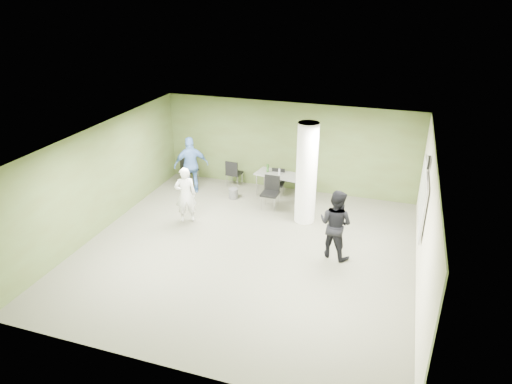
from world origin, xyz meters
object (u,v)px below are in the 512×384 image
(man_blue, at_px, (191,165))
(man_black, at_px, (335,224))
(folding_table, at_px, (281,176))
(chair_back_left, at_px, (188,168))
(woman_white, at_px, (186,195))

(man_blue, bearing_deg, man_black, 123.01)
(folding_table, height_order, man_black, man_black)
(man_blue, bearing_deg, chair_back_left, -85.47)
(folding_table, relative_size, man_black, 0.96)
(chair_back_left, height_order, man_black, man_black)
(folding_table, distance_m, chair_back_left, 3.17)
(folding_table, xyz_separation_m, woman_white, (-2.04, -2.36, 0.10))
(woman_white, bearing_deg, man_black, 143.69)
(folding_table, xyz_separation_m, man_black, (2.11, -2.88, 0.17))
(woman_white, bearing_deg, man_blue, -98.46)
(folding_table, bearing_deg, chair_back_left, -172.35)
(chair_back_left, height_order, man_blue, man_blue)
(chair_back_left, height_order, woman_white, woman_white)
(chair_back_left, distance_m, man_black, 6.06)
(folding_table, bearing_deg, man_blue, -160.01)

